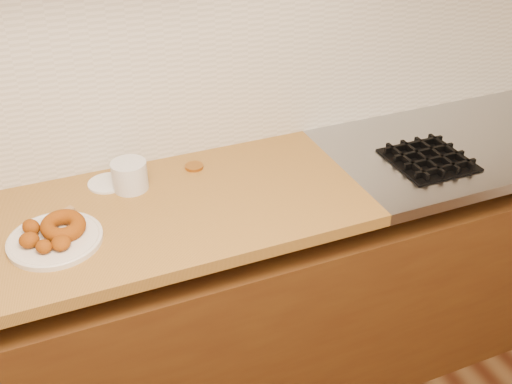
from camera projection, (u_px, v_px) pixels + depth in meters
wall_back at (161, 27)px, 1.86m from camera, size 4.00×0.02×2.70m
base_cabinet at (207, 317)px, 2.14m from camera, size 3.60×0.60×0.77m
stovetop at (492, 138)px, 2.25m from camera, size 1.30×0.62×0.04m
backsplash at (166, 74)px, 1.93m from camera, size 3.60×0.02×0.60m
burner_grates at (503, 141)px, 2.16m from camera, size 0.91×0.26×0.03m
donut_plate at (55, 240)px, 1.67m from camera, size 0.26×0.26×0.01m
ring_donut at (63, 226)px, 1.68m from camera, size 0.17×0.17×0.06m
fried_dough_chunks at (41, 238)px, 1.63m from camera, size 0.14×0.16×0.05m
plastic_tub at (130, 176)px, 1.89m from camera, size 0.12×0.12×0.09m
tub_lid at (107, 183)px, 1.93m from camera, size 0.14×0.14×0.01m
brass_jar_lid at (194, 167)px, 2.02m from camera, size 0.07×0.07×0.01m
wooden_utensil at (46, 223)px, 1.74m from camera, size 0.18×0.11×0.01m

